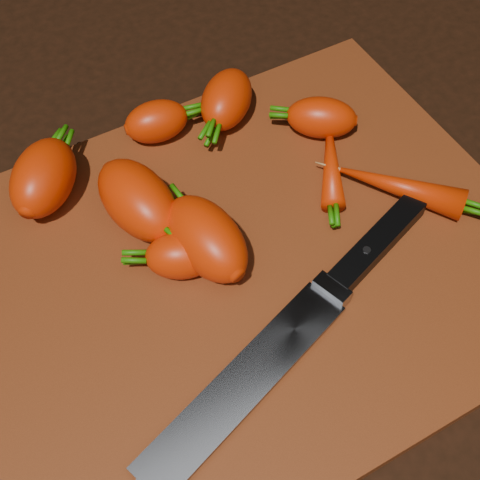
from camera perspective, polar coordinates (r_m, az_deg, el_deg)
ground at (r=0.59m, az=0.47°, el=-2.62°), size 2.00×2.00×0.01m
cutting_board at (r=0.58m, az=0.48°, el=-2.04°), size 0.50×0.40×0.01m
carrot_0 at (r=0.62m, az=-16.42°, el=5.13°), size 0.10×0.10×0.05m
carrot_1 at (r=0.56m, az=-5.06°, el=-1.33°), size 0.07×0.06×0.04m
carrot_2 at (r=0.59m, az=-8.72°, el=3.40°), size 0.07×0.10×0.06m
carrot_3 at (r=0.56m, az=-2.91°, el=0.14°), size 0.07×0.10×0.05m
carrot_4 at (r=0.67m, az=-1.15°, el=11.91°), size 0.09×0.09×0.05m
carrot_5 at (r=0.66m, az=-7.15°, el=10.00°), size 0.07×0.05×0.04m
carrot_6 at (r=0.66m, az=6.97°, el=10.33°), size 0.08×0.07×0.04m
carrot_7 at (r=0.64m, az=7.76°, el=6.72°), size 0.08×0.10×0.02m
carrot_8 at (r=0.63m, az=13.55°, el=4.41°), size 0.10×0.11×0.03m
knife at (r=0.52m, az=1.83°, el=-10.57°), size 0.33×0.14×0.02m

